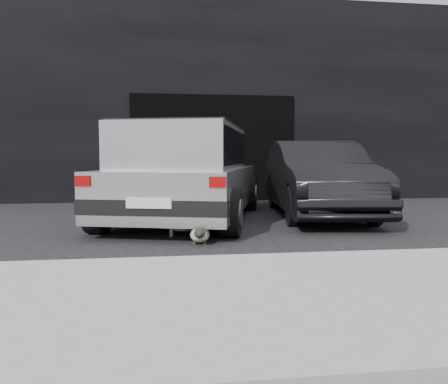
{
  "coord_description": "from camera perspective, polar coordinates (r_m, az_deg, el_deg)",
  "views": [
    {
      "loc": [
        -0.18,
        -6.71,
        1.09
      ],
      "look_at": [
        0.6,
        -0.9,
        0.62
      ],
      "focal_mm": 35.0,
      "sensor_mm": 36.0,
      "label": 1
    }
  ],
  "objects": [
    {
      "name": "second_car",
      "position": [
        8.24,
        12.07,
        1.74
      ],
      "size": [
        1.98,
        4.36,
        1.39
      ],
      "primitive_type": "imported",
      "rotation": [
        0.0,
        0.0,
        -0.12
      ],
      "color": "black",
      "rests_on": "ground"
    },
    {
      "name": "garage_opening",
      "position": [
        10.76,
        -1.39,
        5.71
      ],
      "size": [
        4.0,
        0.1,
        2.6
      ],
      "primitive_type": "cube",
      "color": "black",
      "rests_on": "ground"
    },
    {
      "name": "cat_siamese",
      "position": [
        5.55,
        -3.18,
        -5.51
      ],
      "size": [
        0.29,
        0.75,
        0.26
      ],
      "rotation": [
        0.0,
        0.0,
        3.05
      ],
      "color": "beige",
      "rests_on": "ground"
    },
    {
      "name": "sidewalk",
      "position": [
        3.3,
        14.1,
        -13.78
      ],
      "size": [
        18.0,
        2.2,
        0.11
      ],
      "primitive_type": "cube",
      "color": "gray",
      "rests_on": "ground"
    },
    {
      "name": "silver_hatchback",
      "position": [
        7.5,
        -4.93,
        3.05
      ],
      "size": [
        3.11,
        4.79,
        1.63
      ],
      "rotation": [
        0.0,
        0.0,
        -0.28
      ],
      "color": "#ACAFB1",
      "rests_on": "ground"
    },
    {
      "name": "ground",
      "position": [
        6.8,
        -6.08,
        -4.65
      ],
      "size": [
        80.0,
        80.0,
        0.0
      ],
      "primitive_type": "plane",
      "color": "black",
      "rests_on": "ground"
    },
    {
      "name": "building_facade",
      "position": [
        12.84,
        -2.41,
        10.9
      ],
      "size": [
        34.0,
        4.0,
        5.0
      ],
      "primitive_type": "cube",
      "color": "black",
      "rests_on": "ground"
    },
    {
      "name": "cat_white",
      "position": [
        6.09,
        -5.01,
        -3.95
      ],
      "size": [
        0.82,
        0.31,
        0.38
      ],
      "rotation": [
        0.0,
        0.0,
        -1.64
      ],
      "color": "white",
      "rests_on": "ground"
    },
    {
      "name": "curb",
      "position": [
        4.39,
        8.23,
        -8.99
      ],
      "size": [
        18.0,
        0.25,
        0.12
      ],
      "primitive_type": "cube",
      "color": "gray",
      "rests_on": "ground"
    }
  ]
}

